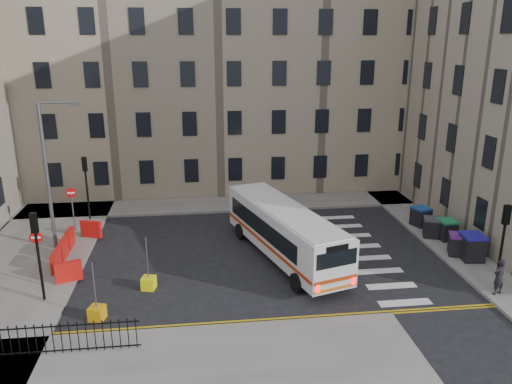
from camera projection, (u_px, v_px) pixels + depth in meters
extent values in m
plane|color=black|center=(292.00, 253.00, 27.51)|extent=(120.00, 120.00, 0.00)
cube|color=slate|center=(184.00, 206.00, 34.95)|extent=(36.00, 3.20, 0.15)
cube|color=slate|center=(416.00, 220.00, 32.33)|extent=(2.40, 26.00, 0.15)
cube|color=slate|center=(32.00, 257.00, 26.81)|extent=(6.00, 22.00, 0.15)
cube|color=slate|center=(147.00, 379.00, 17.19)|extent=(20.00, 6.00, 0.15)
cube|color=tan|center=(168.00, 83.00, 39.05)|extent=(38.00, 10.50, 16.00)
cylinder|color=black|center=(500.00, 257.00, 22.78)|extent=(0.12, 0.12, 3.20)
cube|color=black|center=(507.00, 215.00, 22.18)|extent=(0.28, 0.22, 0.90)
cylinder|color=black|center=(88.00, 195.00, 31.77)|extent=(0.12, 0.12, 3.20)
cube|color=black|center=(84.00, 164.00, 31.16)|extent=(0.28, 0.22, 0.90)
cylinder|color=black|center=(40.00, 267.00, 21.81)|extent=(0.12, 0.12, 3.20)
cube|color=black|center=(34.00, 223.00, 21.20)|extent=(0.28, 0.22, 0.90)
cylinder|color=#595B5E|center=(47.00, 178.00, 26.68)|extent=(0.20, 0.20, 8.00)
cube|color=#595B5E|center=(38.00, 102.00, 25.48)|extent=(0.50, 0.22, 0.14)
cylinder|color=#595B5E|center=(73.00, 212.00, 29.93)|extent=(0.08, 0.08, 2.40)
cube|color=red|center=(70.00, 188.00, 29.49)|extent=(0.60, 0.04, 0.60)
cylinder|color=#595B5E|center=(39.00, 261.00, 23.29)|extent=(0.08, 0.08, 2.40)
cube|color=red|center=(35.00, 231.00, 22.85)|extent=(0.60, 0.04, 0.60)
cube|color=red|center=(56.00, 261.00, 24.95)|extent=(0.25, 1.25, 1.00)
cube|color=red|center=(63.00, 249.00, 26.37)|extent=(0.25, 1.25, 1.00)
cube|color=red|center=(70.00, 238.00, 27.80)|extent=(0.25, 1.25, 1.00)
cube|color=red|center=(91.00, 229.00, 29.14)|extent=(1.26, 0.66, 1.00)
cube|color=red|center=(69.00, 272.00, 23.82)|extent=(1.26, 0.66, 1.00)
cube|color=black|center=(30.00, 328.00, 18.05)|extent=(7.80, 0.04, 0.04)
cube|color=black|center=(33.00, 352.00, 18.35)|extent=(7.80, 0.04, 0.04)
cube|color=silver|center=(284.00, 230.00, 26.39)|extent=(5.13, 10.41, 2.31)
cube|color=black|center=(261.00, 227.00, 26.29)|extent=(2.39, 7.82, 0.93)
cube|color=black|center=(300.00, 221.00, 27.19)|extent=(2.39, 7.82, 0.93)
cube|color=black|center=(247.00, 199.00, 30.78)|extent=(1.97, 0.64, 1.02)
cube|color=black|center=(337.00, 259.00, 21.79)|extent=(1.97, 0.64, 0.74)
cube|color=#A22E0D|center=(264.00, 243.00, 26.10)|extent=(2.90, 9.59, 0.17)
cube|color=#A22E0D|center=(303.00, 236.00, 27.00)|extent=(2.90, 9.59, 0.17)
cube|color=#FF0C0C|center=(318.00, 289.00, 21.79)|extent=(0.21, 0.11, 0.37)
cube|color=#FF0C0C|center=(353.00, 281.00, 22.50)|extent=(0.21, 0.11, 0.37)
cylinder|color=black|center=(240.00, 232.00, 29.28)|extent=(0.51, 0.96, 0.93)
cylinder|color=black|center=(275.00, 226.00, 30.17)|extent=(0.51, 0.96, 0.93)
cylinder|color=black|center=(297.00, 283.00, 23.12)|extent=(0.51, 0.96, 0.93)
cylinder|color=black|center=(339.00, 274.00, 24.01)|extent=(0.51, 0.96, 0.93)
cube|color=black|center=(472.00, 248.00, 26.18)|extent=(1.16, 1.31, 1.26)
cube|color=navy|center=(473.00, 236.00, 25.97)|extent=(1.22, 1.37, 0.13)
cube|color=black|center=(457.00, 245.00, 26.79)|extent=(1.16, 1.24, 1.04)
cube|color=#5A1F76|center=(458.00, 235.00, 26.62)|extent=(1.22, 1.30, 0.11)
cube|color=black|center=(447.00, 230.00, 28.84)|extent=(0.94, 1.07, 1.07)
cube|color=#1C7E49|center=(448.00, 221.00, 28.67)|extent=(0.99, 1.12, 0.11)
cube|color=black|center=(431.00, 228.00, 29.25)|extent=(1.15, 1.22, 1.03)
cube|color=#363639|center=(432.00, 219.00, 29.08)|extent=(1.20, 1.28, 0.11)
cube|color=black|center=(421.00, 217.00, 30.96)|extent=(1.19, 1.27, 1.07)
cube|color=navy|center=(422.00, 208.00, 30.79)|extent=(1.25, 1.33, 0.11)
imported|color=black|center=(499.00, 277.00, 22.50)|extent=(0.72, 0.58, 1.72)
cube|color=#F2EF0D|center=(149.00, 283.00, 23.45)|extent=(0.73, 0.73, 0.60)
cube|color=orange|center=(97.00, 313.00, 20.88)|extent=(0.75, 0.75, 0.60)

